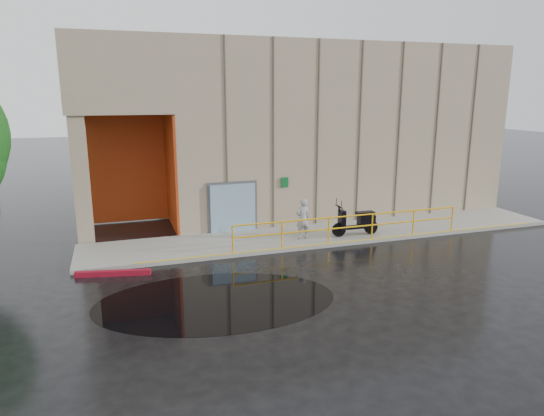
% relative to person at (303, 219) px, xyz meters
% --- Properties ---
extents(ground, '(120.00, 120.00, 0.00)m').
position_rel_person_xyz_m(ground, '(-2.57, -4.01, -0.96)').
color(ground, black).
rests_on(ground, ground).
extents(sidewalk, '(20.00, 3.00, 0.15)m').
position_rel_person_xyz_m(sidewalk, '(1.43, 0.49, -0.88)').
color(sidewalk, gray).
rests_on(sidewalk, ground).
extents(building, '(20.00, 10.17, 8.00)m').
position_rel_person_xyz_m(building, '(2.53, 6.97, 3.25)').
color(building, gray).
rests_on(building, ground).
extents(guardrail, '(9.56, 0.06, 1.03)m').
position_rel_person_xyz_m(guardrail, '(1.68, -0.86, -0.28)').
color(guardrail, '#F6B10C').
rests_on(guardrail, sidewalk).
extents(person, '(0.61, 0.42, 1.62)m').
position_rel_person_xyz_m(person, '(0.00, 0.00, 0.00)').
color(person, '#97989C').
rests_on(person, sidewalk).
extents(scooter, '(2.01, 0.71, 1.54)m').
position_rel_person_xyz_m(scooter, '(2.23, -0.25, 0.07)').
color(scooter, black).
rests_on(scooter, sidewalk).
extents(red_curb, '(2.38, 0.68, 0.18)m').
position_rel_person_xyz_m(red_curb, '(-7.23, -1.51, -0.87)').
color(red_curb, maroon).
rests_on(red_curb, ground).
extents(puddle, '(7.36, 5.06, 0.01)m').
position_rel_person_xyz_m(puddle, '(-4.45, -4.50, -0.96)').
color(puddle, black).
rests_on(puddle, ground).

